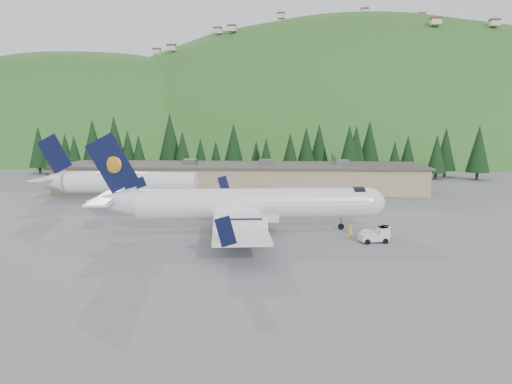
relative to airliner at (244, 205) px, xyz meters
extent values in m
plane|color=slate|center=(1.06, 0.14, -3.23)|extent=(600.00, 600.00, 0.00)
cylinder|color=white|center=(1.06, 0.14, 0.16)|extent=(28.20, 7.27, 3.75)
ellipsoid|color=white|center=(14.92, 1.91, 0.16)|extent=(5.32, 4.34, 3.75)
cylinder|color=black|center=(13.93, 1.78, 0.61)|extent=(1.78, 3.25, 3.09)
cone|color=white|center=(-15.77, -2.02, 0.56)|extent=(6.42, 4.48, 3.75)
cube|color=white|center=(0.07, 0.01, -1.42)|extent=(8.33, 4.18, 1.00)
cube|color=white|center=(-0.92, -0.12, -0.84)|extent=(9.75, 34.36, 0.35)
cube|color=black|center=(-4.56, 16.53, 0.46)|extent=(2.02, 0.41, 2.87)
cube|color=black|center=(-0.25, -17.14, 0.46)|extent=(2.02, 0.41, 2.87)
cylinder|color=black|center=(-0.66, 5.75, -1.68)|extent=(4.45, 2.81, 2.30)
cylinder|color=white|center=(1.22, 5.99, -1.68)|extent=(0.90, 2.49, 2.44)
cube|color=white|center=(-0.66, 5.75, -1.14)|extent=(2.21, 0.53, 0.90)
cylinder|color=black|center=(0.80, -5.73, -1.68)|extent=(4.45, 2.81, 2.30)
cylinder|color=white|center=(2.69, -5.49, -1.68)|extent=(0.90, 2.49, 2.44)
cube|color=white|center=(0.80, -5.73, -1.14)|extent=(2.21, 0.53, 0.90)
cube|color=black|center=(-15.58, -1.99, 5.23)|extent=(6.16, 1.08, 7.33)
ellipsoid|color=gold|center=(-15.40, -1.77, 5.03)|extent=(1.98, 0.43, 1.98)
ellipsoid|color=gold|center=(-15.35, -2.17, 5.03)|extent=(1.98, 0.43, 1.98)
cube|color=black|center=(-13.00, -1.66, 2.64)|extent=(2.76, 0.60, 1.98)
cube|color=white|center=(-16.27, -2.08, 1.06)|extent=(4.16, 12.71, 0.22)
cylinder|color=slate|center=(11.95, 1.53, -2.33)|extent=(0.22, 0.22, 1.80)
cylinder|color=black|center=(11.95, 1.53, -2.85)|extent=(0.79, 0.37, 0.76)
cylinder|color=slate|center=(-2.25, 2.43, -2.23)|extent=(0.27, 0.27, 2.00)
cylinder|color=black|center=(-1.86, 2.48, -2.68)|extent=(1.13, 0.49, 1.10)
cylinder|color=black|center=(-2.65, 2.38, -2.68)|extent=(1.13, 0.49, 1.10)
cylinder|color=slate|center=(-1.57, -2.92, -2.23)|extent=(0.27, 0.27, 2.00)
cylinder|color=black|center=(-1.17, -2.87, -2.68)|extent=(1.13, 0.49, 1.10)
cylinder|color=black|center=(-1.96, -2.97, -2.68)|extent=(1.13, 0.49, 1.10)
cylinder|color=white|center=(-20.94, 22.14, -0.03)|extent=(22.00, 3.60, 3.60)
cone|color=white|center=(-34.94, 22.14, 0.17)|extent=(5.00, 3.60, 3.60)
cube|color=black|center=(-33.94, 22.14, 4.77)|extent=(5.82, 0.28, 6.89)
cube|color=white|center=(-34.94, 22.14, 0.77)|extent=(2.40, 11.00, 0.20)
cube|color=silver|center=(14.83, -5.07, -2.66)|extent=(3.42, 2.25, 0.73)
cube|color=silver|center=(15.85, -4.83, -2.03)|extent=(1.35, 1.67, 0.94)
cube|color=black|center=(15.85, -4.83, -1.61)|extent=(1.23, 1.54, 0.10)
cylinder|color=black|center=(15.66, -4.01, -2.94)|extent=(0.62, 0.36, 0.59)
cylinder|color=black|center=(16.04, -5.64, -2.94)|extent=(0.62, 0.36, 0.59)
cylinder|color=black|center=(13.62, -4.49, -2.94)|extent=(0.62, 0.36, 0.59)
cylinder|color=black|center=(14.00, -6.12, -2.94)|extent=(0.62, 0.36, 0.59)
cube|color=silver|center=(15.30, -3.49, -2.67)|extent=(3.41, 2.83, 0.71)
cube|color=silver|center=(16.18, -3.99, -2.06)|extent=(1.59, 1.74, 0.92)
cube|color=black|center=(16.18, -3.99, -1.65)|extent=(1.45, 1.60, 0.10)
cylinder|color=black|center=(16.58, -3.28, -2.95)|extent=(0.61, 0.47, 0.57)
cylinder|color=black|center=(15.79, -4.70, -2.95)|extent=(0.61, 0.47, 0.57)
cylinder|color=black|center=(14.81, -2.28, -2.95)|extent=(0.61, 0.47, 0.57)
cylinder|color=black|center=(14.01, -3.70, -2.95)|extent=(0.61, 0.47, 0.57)
cube|color=gray|center=(-3.94, 38.14, -0.83)|extent=(70.00, 16.00, 4.80)
cube|color=#47423D|center=(-3.94, 38.14, 1.72)|extent=(71.00, 17.00, 0.40)
cube|color=slate|center=(-28.94, 38.14, 2.37)|extent=(2.50, 2.50, 1.00)
cube|color=slate|center=(-13.94, 38.14, 2.37)|extent=(2.50, 2.50, 1.00)
cube|color=slate|center=(1.06, 38.14, 2.37)|extent=(2.50, 2.50, 1.00)
cube|color=slate|center=(16.06, 38.14, 2.37)|extent=(2.50, 2.50, 1.00)
imported|color=yellow|center=(12.45, -3.67, -2.38)|extent=(0.74, 0.71, 1.70)
cone|color=black|center=(-59.32, 66.86, 3.85)|extent=(5.19, 5.19, 10.62)
cone|color=black|center=(-55.29, 64.73, 2.10)|extent=(3.91, 3.91, 8.00)
cone|color=black|center=(-49.65, 61.08, 2.87)|extent=(4.47, 4.47, 9.15)
cone|color=black|center=(-44.91, 55.40, 2.70)|extent=(4.35, 4.35, 8.90)
cone|color=black|center=(-41.57, 58.54, 4.85)|extent=(5.93, 5.93, 12.12)
cone|color=black|center=(-36.48, 59.26, 5.27)|extent=(6.23, 6.23, 12.75)
cone|color=black|center=(-33.39, 59.68, 3.34)|extent=(4.82, 4.82, 9.86)
cone|color=black|center=(-30.01, 57.36, 2.75)|extent=(4.39, 4.39, 8.98)
cone|color=black|center=(-23.87, 63.84, 5.76)|extent=(6.59, 6.59, 13.48)
cone|color=black|center=(-19.47, 57.58, 3.28)|extent=(4.78, 4.78, 9.77)
cone|color=black|center=(-15.87, 61.64, 2.24)|extent=(4.01, 4.01, 8.21)
cone|color=black|center=(-12.69, 66.03, 1.75)|extent=(3.65, 3.65, 7.47)
cone|color=black|center=(-8.06, 65.28, 4.35)|extent=(5.56, 5.56, 11.37)
cone|color=black|center=(-2.09, 60.83, 1.97)|extent=(3.82, 3.82, 7.81)
cone|color=black|center=(0.54, 54.92, 2.38)|extent=(4.12, 4.12, 8.43)
cone|color=black|center=(6.12, 61.35, 3.02)|extent=(4.59, 4.59, 9.38)
cone|color=black|center=(10.08, 63.97, 3.84)|extent=(5.19, 5.19, 10.61)
cone|color=black|center=(13.45, 67.07, 4.25)|extent=(5.48, 5.48, 11.22)
cone|color=black|center=(19.64, 56.08, 4.12)|extent=(5.39, 5.39, 11.02)
cone|color=black|center=(22.17, 63.17, 4.02)|extent=(5.32, 5.32, 10.87)
cone|color=black|center=(25.87, 66.43, 4.70)|extent=(5.82, 5.82, 11.90)
cone|color=black|center=(31.68, 63.84, 1.86)|extent=(3.73, 3.73, 7.63)
cone|color=black|center=(35.04, 64.90, 2.64)|extent=(4.30, 4.30, 8.80)
cone|color=black|center=(40.40, 59.34, 2.84)|extent=(4.46, 4.46, 9.11)
cone|color=black|center=(43.90, 64.09, 3.71)|extent=(5.09, 5.09, 10.41)
cone|color=black|center=(49.67, 58.61, 4.08)|extent=(5.36, 5.36, 10.96)
ellipsoid|color=#294F1B|center=(-88.94, 170.14, -78.23)|extent=(336.00, 240.00, 240.00)
ellipsoid|color=#294F1B|center=(41.06, 200.14, -88.23)|extent=(420.00, 300.00, 300.00)
camera|label=1|loc=(4.95, -59.91, 9.88)|focal=35.00mm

